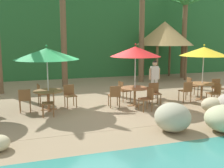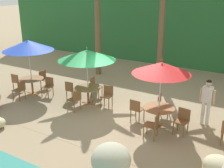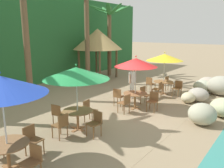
{
  "view_description": "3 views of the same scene",
  "coord_description": "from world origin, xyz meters",
  "px_view_note": "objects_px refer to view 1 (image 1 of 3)",
  "views": [
    {
      "loc": [
        -2.52,
        -9.8,
        2.71
      ],
      "look_at": [
        0.65,
        0.03,
        0.91
      ],
      "focal_mm": 43.1,
      "sensor_mm": 36.0,
      "label": 1
    },
    {
      "loc": [
        4.62,
        -8.47,
        4.67
      ],
      "look_at": [
        -0.36,
        -0.09,
        1.25
      ],
      "focal_mm": 44.18,
      "sensor_mm": 36.0,
      "label": 2
    },
    {
      "loc": [
        -7.44,
        -5.49,
        3.55
      ],
      "look_at": [
        0.71,
        0.58,
        1.23
      ],
      "focal_mm": 37.36,
      "sensor_mm": 36.0,
      "label": 3
    }
  ],
  "objects_px": {
    "chair_green_inland": "(41,93)",
    "dining_table_yellow": "(202,86)",
    "chair_red_left": "(115,95)",
    "palm_tree_fourth": "(185,19)",
    "umbrella_red": "(135,52)",
    "chair_yellow_left": "(186,90)",
    "chair_yellow_right": "(215,92)",
    "chair_red_right": "(148,97)",
    "palm_tree_third": "(143,3)",
    "dining_table_green": "(48,94)",
    "chair_green_seaward": "(70,94)",
    "dining_table_red": "(135,91)",
    "chair_green_right": "(51,102)",
    "umbrella_green": "(47,54)",
    "umbrella_yellow": "(204,51)",
    "chair_yellow_inland": "(191,85)",
    "waiter_in_white": "(154,76)",
    "chair_red_inland": "(123,90)",
    "palm_tree_second": "(63,6)",
    "chair_red_seaward": "(154,92)",
    "palapa_hut": "(165,34)",
    "chair_green_left": "(25,99)"
  },
  "relations": [
    {
      "from": "dining_table_yellow",
      "to": "umbrella_yellow",
      "type": "bearing_deg",
      "value": 90.0
    },
    {
      "from": "umbrella_green",
      "to": "chair_yellow_left",
      "type": "bearing_deg",
      "value": -4.97
    },
    {
      "from": "dining_table_red",
      "to": "chair_green_seaward",
      "type": "bearing_deg",
      "value": 165.78
    },
    {
      "from": "dining_table_red",
      "to": "palapa_hut",
      "type": "height_order",
      "value": "palapa_hut"
    },
    {
      "from": "chair_green_inland",
      "to": "dining_table_yellow",
      "type": "xyz_separation_m",
      "value": [
        6.7,
        -1.21,
        0.1
      ]
    },
    {
      "from": "chair_yellow_left",
      "to": "chair_red_right",
      "type": "bearing_deg",
      "value": -160.32
    },
    {
      "from": "umbrella_red",
      "to": "chair_yellow_right",
      "type": "relative_size",
      "value": 2.85
    },
    {
      "from": "chair_green_inland",
      "to": "waiter_in_white",
      "type": "relative_size",
      "value": 0.51
    },
    {
      "from": "chair_green_seaward",
      "to": "dining_table_red",
      "type": "distance_m",
      "value": 2.57
    },
    {
      "from": "dining_table_green",
      "to": "umbrella_red",
      "type": "bearing_deg",
      "value": -7.28
    },
    {
      "from": "palm_tree_third",
      "to": "palm_tree_fourth",
      "type": "xyz_separation_m",
      "value": [
        3.38,
        0.74,
        -0.82
      ]
    },
    {
      "from": "chair_red_left",
      "to": "palapa_hut",
      "type": "height_order",
      "value": "palapa_hut"
    },
    {
      "from": "umbrella_green",
      "to": "dining_table_green",
      "type": "distance_m",
      "value": 1.5
    },
    {
      "from": "chair_green_right",
      "to": "chair_yellow_inland",
      "type": "distance_m",
      "value": 6.66
    },
    {
      "from": "chair_yellow_right",
      "to": "chair_red_right",
      "type": "bearing_deg",
      "value": -179.47
    },
    {
      "from": "umbrella_red",
      "to": "chair_red_seaward",
      "type": "xyz_separation_m",
      "value": [
        0.85,
        -0.02,
        -1.65
      ]
    },
    {
      "from": "chair_green_inland",
      "to": "palm_tree_third",
      "type": "bearing_deg",
      "value": 33.67
    },
    {
      "from": "dining_table_yellow",
      "to": "chair_yellow_right",
      "type": "relative_size",
      "value": 1.26
    },
    {
      "from": "chair_green_inland",
      "to": "chair_yellow_right",
      "type": "distance_m",
      "value": 7.02
    },
    {
      "from": "chair_yellow_inland",
      "to": "waiter_in_white",
      "type": "bearing_deg",
      "value": 175.9
    },
    {
      "from": "umbrella_yellow",
      "to": "dining_table_yellow",
      "type": "bearing_deg",
      "value": -90.0
    },
    {
      "from": "chair_green_right",
      "to": "umbrella_green",
      "type": "bearing_deg",
      "value": 89.99
    },
    {
      "from": "umbrella_red",
      "to": "palm_tree_fourth",
      "type": "relative_size",
      "value": 0.45
    },
    {
      "from": "umbrella_yellow",
      "to": "umbrella_red",
      "type": "bearing_deg",
      "value": -179.22
    },
    {
      "from": "chair_red_right",
      "to": "palm_tree_third",
      "type": "height_order",
      "value": "palm_tree_third"
    },
    {
      "from": "umbrella_yellow",
      "to": "chair_red_right",
      "type": "bearing_deg",
      "value": -163.64
    },
    {
      "from": "palm_tree_fourth",
      "to": "chair_red_inland",
      "type": "bearing_deg",
      "value": -139.73
    },
    {
      "from": "chair_green_seaward",
      "to": "chair_yellow_left",
      "type": "xyz_separation_m",
      "value": [
        4.81,
        -0.7,
        0.0
      ]
    },
    {
      "from": "chair_red_left",
      "to": "dining_table_red",
      "type": "bearing_deg",
      "value": 0.99
    },
    {
      "from": "umbrella_green",
      "to": "palm_tree_second",
      "type": "bearing_deg",
      "value": 74.86
    },
    {
      "from": "chair_green_inland",
      "to": "umbrella_yellow",
      "type": "xyz_separation_m",
      "value": [
        6.7,
        -1.21,
        1.6
      ]
    },
    {
      "from": "chair_green_inland",
      "to": "chair_red_left",
      "type": "relative_size",
      "value": 1.0
    },
    {
      "from": "chair_red_right",
      "to": "dining_table_yellow",
      "type": "distance_m",
      "value": 3.14
    },
    {
      "from": "chair_green_seaward",
      "to": "chair_yellow_left",
      "type": "bearing_deg",
      "value": -8.26
    },
    {
      "from": "chair_red_inland",
      "to": "chair_red_left",
      "type": "bearing_deg",
      "value": -128.04
    },
    {
      "from": "palm_tree_fourth",
      "to": "dining_table_yellow",
      "type": "bearing_deg",
      "value": -115.42
    },
    {
      "from": "chair_green_left",
      "to": "dining_table_red",
      "type": "distance_m",
      "value": 4.19
    },
    {
      "from": "chair_red_left",
      "to": "palapa_hut",
      "type": "distance_m",
      "value": 8.57
    },
    {
      "from": "chair_red_left",
      "to": "palm_tree_third",
      "type": "height_order",
      "value": "palm_tree_third"
    },
    {
      "from": "dining_table_red",
      "to": "dining_table_yellow",
      "type": "bearing_deg",
      "value": 0.78
    },
    {
      "from": "chair_red_seaward",
      "to": "chair_red_inland",
      "type": "bearing_deg",
      "value": 140.77
    },
    {
      "from": "chair_red_inland",
      "to": "palm_tree_second",
      "type": "xyz_separation_m",
      "value": [
        -1.84,
        4.38,
        3.85
      ]
    },
    {
      "from": "umbrella_red",
      "to": "chair_yellow_left",
      "type": "relative_size",
      "value": 2.85
    },
    {
      "from": "chair_green_seaward",
      "to": "palm_tree_fourth",
      "type": "distance_m",
      "value": 10.72
    },
    {
      "from": "chair_green_seaward",
      "to": "chair_yellow_right",
      "type": "xyz_separation_m",
      "value": [
        5.67,
        -1.44,
        0.0
      ]
    },
    {
      "from": "chair_yellow_inland",
      "to": "palm_tree_second",
      "type": "bearing_deg",
      "value": 140.49
    },
    {
      "from": "dining_table_red",
      "to": "chair_yellow_left",
      "type": "relative_size",
      "value": 1.26
    },
    {
      "from": "umbrella_yellow",
      "to": "palm_tree_third",
      "type": "distance_m",
      "value": 5.96
    },
    {
      "from": "chair_red_left",
      "to": "palm_tree_fourth",
      "type": "distance_m",
      "value": 9.85
    },
    {
      "from": "chair_red_inland",
      "to": "palm_tree_fourth",
      "type": "xyz_separation_m",
      "value": [
        6.25,
        5.3,
        3.38
      ]
    }
  ]
}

